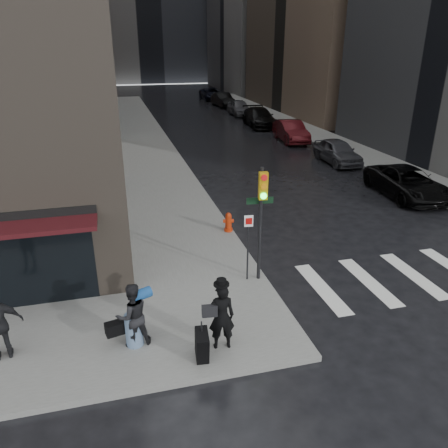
% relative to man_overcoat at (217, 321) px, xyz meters
% --- Properties ---
extents(ground, '(140.00, 140.00, 0.00)m').
position_rel_man_overcoat_xyz_m(ground, '(0.28, 1.13, -0.93)').
color(ground, black).
rests_on(ground, ground).
extents(sidewalk_left, '(4.00, 50.00, 0.15)m').
position_rel_man_overcoat_xyz_m(sidewalk_left, '(0.28, 28.13, -0.86)').
color(sidewalk_left, slate).
rests_on(sidewalk_left, ground).
extents(sidewalk_right, '(3.00, 50.00, 0.15)m').
position_rel_man_overcoat_xyz_m(sidewalk_right, '(13.78, 28.13, -0.86)').
color(sidewalk_right, slate).
rests_on(sidewalk_right, ground).
extents(crosswalk, '(8.50, 3.00, 0.01)m').
position_rel_man_overcoat_xyz_m(crosswalk, '(7.78, 2.13, -0.93)').
color(crosswalk, silver).
rests_on(crosswalk, ground).
extents(bldg_right_far, '(22.00, 20.00, 25.00)m').
position_rel_man_overcoat_xyz_m(bldg_right_far, '(26.28, 59.13, 11.57)').
color(bldg_right_far, slate).
rests_on(bldg_right_far, ground).
extents(man_overcoat, '(1.05, 0.92, 1.88)m').
position_rel_man_overcoat_xyz_m(man_overcoat, '(0.00, 0.00, 0.00)').
color(man_overcoat, black).
rests_on(man_overcoat, ground).
extents(man_jeans, '(1.19, 0.79, 1.63)m').
position_rel_man_overcoat_xyz_m(man_jeans, '(-1.89, 0.69, 0.04)').
color(man_jeans, black).
rests_on(man_jeans, ground).
extents(traffic_light, '(0.88, 0.44, 3.53)m').
position_rel_man_overcoat_xyz_m(traffic_light, '(1.98, 2.88, 1.49)').
color(traffic_light, black).
rests_on(traffic_light, ground).
extents(fire_hydrant, '(0.43, 0.33, 0.75)m').
position_rel_man_overcoat_xyz_m(fire_hydrant, '(2.08, 6.71, -0.45)').
color(fire_hydrant, '#B02A0A').
rests_on(fire_hydrant, ground).
extents(parked_car_0, '(2.63, 5.10, 1.38)m').
position_rel_man_overcoat_xyz_m(parked_car_0, '(11.52, 8.93, -0.25)').
color(parked_car_0, black).
rests_on(parked_car_0, ground).
extents(parked_car_1, '(1.77, 4.23, 1.43)m').
position_rel_man_overcoat_xyz_m(parked_car_1, '(11.35, 15.48, -0.22)').
color(parked_car_1, '#434449').
rests_on(parked_car_1, ground).
extents(parked_car_2, '(1.99, 4.73, 1.52)m').
position_rel_man_overcoat_xyz_m(parked_car_2, '(11.05, 22.04, -0.17)').
color(parked_car_2, '#430D11').
rests_on(parked_car_2, ground).
extents(parked_car_3, '(2.56, 5.51, 1.56)m').
position_rel_man_overcoat_xyz_m(parked_car_3, '(10.83, 28.59, -0.16)').
color(parked_car_3, black).
rests_on(parked_car_3, ground).
extents(parked_car_4, '(1.95, 4.52, 1.52)m').
position_rel_man_overcoat_xyz_m(parked_car_4, '(10.93, 35.15, -0.18)').
color(parked_car_4, '#505055').
rests_on(parked_car_4, ground).
extents(parked_car_5, '(1.93, 4.71, 1.52)m').
position_rel_man_overcoat_xyz_m(parked_car_5, '(10.92, 41.70, -0.18)').
color(parked_car_5, black).
rests_on(parked_car_5, ground).
extents(parked_car_6, '(2.51, 5.30, 1.46)m').
position_rel_man_overcoat_xyz_m(parked_car_6, '(11.12, 48.26, -0.20)').
color(parked_car_6, black).
rests_on(parked_car_6, ground).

